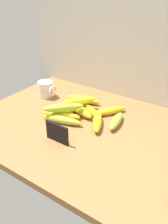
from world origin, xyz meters
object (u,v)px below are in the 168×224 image
banana_0 (83,100)px  banana_4 (116,121)px  banana_8 (80,110)px  banana_3 (110,111)px  chalkboard_sign (57,134)px  banana_10 (63,108)px  banana_5 (61,115)px  banana_6 (78,107)px  banana_7 (92,112)px  banana_1 (62,120)px  banana_2 (97,121)px  coffee_mug (46,89)px  banana_9 (79,101)px

banana_0 → banana_4: bearing=-20.9°
banana_8 → banana_3: bearing=31.5°
chalkboard_sign → banana_10: (-9.12, 15.68, 2.08)cm
chalkboard_sign → banana_10: 18.26cm
banana_5 → banana_6: (1.29, 11.51, -0.26)cm
banana_7 → banana_10: 14.74cm
banana_1 → banana_7: 16.04cm
banana_7 → banana_6: bearing=176.6°
banana_2 → banana_7: banana_2 is taller
banana_5 → banana_10: size_ratio=0.97×
banana_4 → banana_2: bearing=-145.7°
banana_2 → banana_3: banana_2 is taller
banana_4 → banana_7: (-13.66, 1.26, -0.14)cm
banana_1 → banana_3: same height
coffee_mug → banana_4: coffee_mug is taller
banana_2 → banana_5: (-17.11, -4.82, -0.14)cm
banana_6 → coffee_mug: bearing=173.6°
banana_4 → banana_6: banana_4 is taller
banana_8 → banana_9: size_ratio=1.09×
chalkboard_sign → banana_2: (6.95, 20.00, -1.78)cm
banana_4 → chalkboard_sign: bearing=-119.5°
coffee_mug → banana_7: size_ratio=0.55×
banana_1 → banana_5: 4.30cm
coffee_mug → banana_3: bearing=3.6°
banana_5 → banana_8: 9.84cm
banana_3 → chalkboard_sign: bearing=-102.8°
banana_3 → banana_7: bearing=-139.9°
chalkboard_sign → banana_8: (-5.67, 23.94, -1.67)cm
banana_8 → banana_9: 4.63cm
banana_4 → banana_5: size_ratio=0.82×
banana_0 → banana_1: bearing=-80.9°
chalkboard_sign → coffee_mug: (-32.53, 29.33, 0.57)cm
banana_0 → banana_10: banana_10 is taller
banana_2 → coffee_mug: bearing=166.7°
banana_1 → banana_3: 24.54cm
banana_4 → banana_5: bearing=-158.2°
banana_3 → banana_9: (-14.97, -5.20, 3.54)cm
banana_6 → banana_4: bearing=-4.5°
banana_2 → banana_6: size_ratio=1.01×
banana_0 → chalkboard_sign: bearing=-72.6°
coffee_mug → banana_2: bearing=-13.3°
banana_0 → banana_6: bearing=-75.9°
coffee_mug → banana_2: size_ratio=0.53×
banana_0 → banana_4: 26.64cm
banana_2 → banana_9: 16.45cm
banana_0 → banana_9: 8.96cm
chalkboard_sign → coffee_mug: bearing=138.0°
coffee_mug → banana_1: (25.31, -17.29, -2.64)cm
banana_2 → banana_6: 17.18cm
banana_8 → banana_10: bearing=-112.6°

